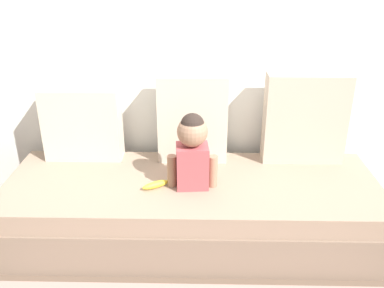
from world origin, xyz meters
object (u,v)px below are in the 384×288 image
(couch, at_px, (192,208))
(throw_pillow_right, at_px, (305,118))
(banana, at_px, (156,185))
(toddler, at_px, (192,149))
(throw_pillow_left, at_px, (82,124))
(throw_pillow_center, at_px, (193,118))

(couch, relative_size, throw_pillow_right, 3.99)
(banana, bearing_deg, toddler, 7.87)
(throw_pillow_left, distance_m, throw_pillow_center, 0.73)
(throw_pillow_left, xyz_separation_m, toddler, (0.74, -0.37, -0.00))
(throw_pillow_center, height_order, banana, throw_pillow_center)
(throw_pillow_left, relative_size, banana, 2.99)
(throw_pillow_center, bearing_deg, throw_pillow_right, 0.00)
(throw_pillow_right, relative_size, banana, 3.48)
(throw_pillow_left, xyz_separation_m, banana, (0.52, -0.40, -0.22))
(throw_pillow_left, bearing_deg, toddler, -26.78)
(toddler, bearing_deg, throw_pillow_right, 27.19)
(couch, distance_m, banana, 0.31)
(throw_pillow_center, relative_size, toddler, 1.26)
(throw_pillow_right, relative_size, toddler, 1.29)
(couch, bearing_deg, banana, -158.51)
(toddler, xyz_separation_m, banana, (-0.22, -0.03, -0.22))
(couch, relative_size, toddler, 5.13)
(throw_pillow_left, xyz_separation_m, throw_pillow_center, (0.73, 0.00, 0.05))
(couch, distance_m, toddler, 0.44)
(throw_pillow_left, relative_size, toddler, 1.10)
(throw_pillow_center, relative_size, banana, 3.41)
(throw_pillow_left, bearing_deg, couch, -23.58)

